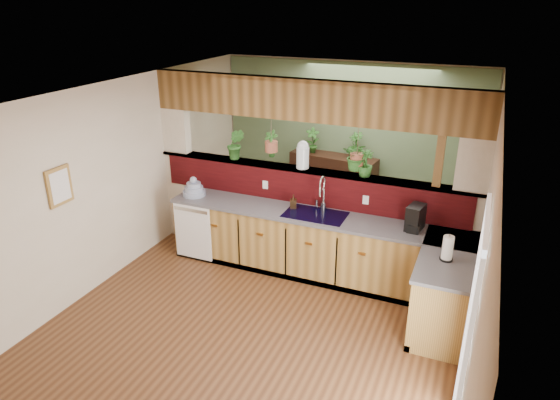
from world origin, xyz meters
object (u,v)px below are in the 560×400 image
at_px(faucet, 322,192).
at_px(shelving_console, 333,183).
at_px(coffee_maker, 415,219).
at_px(paper_towel, 448,249).
at_px(dish_stack, 194,190).
at_px(soap_dispenser, 293,202).
at_px(glass_jar, 303,155).

height_order(faucet, shelving_console, faucet).
height_order(coffee_maker, paper_towel, coffee_maker).
relative_size(dish_stack, paper_towel, 1.07).
bearing_deg(coffee_maker, paper_towel, -43.16).
distance_m(dish_stack, coffee_maker, 3.12).
relative_size(faucet, shelving_console, 0.33).
bearing_deg(shelving_console, coffee_maker, -45.16).
relative_size(soap_dispenser, paper_towel, 0.62).
bearing_deg(shelving_console, paper_towel, -45.74).
xyz_separation_m(soap_dispenser, glass_jar, (0.02, 0.28, 0.59)).
xyz_separation_m(faucet, paper_towel, (1.69, -0.75, -0.13)).
bearing_deg(faucet, shelving_console, 103.05).
xyz_separation_m(soap_dispenser, shelving_console, (-0.10, 2.18, -0.49)).
xyz_separation_m(faucet, soap_dispenser, (-0.39, -0.06, -0.18)).
height_order(dish_stack, glass_jar, glass_jar).
relative_size(glass_jar, shelving_console, 0.25).
bearing_deg(glass_jar, soap_dispenser, -93.80).
bearing_deg(glass_jar, faucet, -31.10).
xyz_separation_m(faucet, coffee_maker, (1.24, -0.11, -0.12)).
bearing_deg(paper_towel, dish_stack, 171.02).
xyz_separation_m(faucet, glass_jar, (-0.37, 0.22, 0.41)).
height_order(dish_stack, coffee_maker, coffee_maker).
height_order(dish_stack, paper_towel, paper_towel).
bearing_deg(dish_stack, coffee_maker, 1.31).
bearing_deg(soap_dispenser, coffee_maker, -1.85).
bearing_deg(glass_jar, dish_stack, -164.88).
xyz_separation_m(dish_stack, glass_jar, (1.51, 0.41, 0.59)).
height_order(coffee_maker, shelving_console, coffee_maker).
bearing_deg(paper_towel, soap_dispenser, 161.64).
relative_size(faucet, soap_dispenser, 2.67).
height_order(soap_dispenser, coffee_maker, coffee_maker).
bearing_deg(faucet, soap_dispenser, -170.95).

